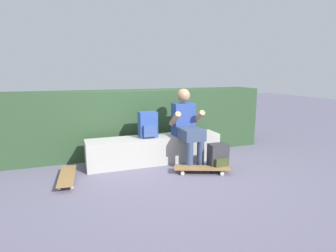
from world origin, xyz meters
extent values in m
plane|color=slate|center=(0.00, 0.00, 0.00)|extent=(24.00, 24.00, 0.00)
cube|color=#B0ACA4|center=(0.00, 0.32, 0.22)|extent=(2.15, 0.40, 0.43)
cube|color=#2D4793|center=(0.47, 0.26, 0.69)|extent=(0.34, 0.22, 0.52)
sphere|color=tan|center=(0.47, 0.26, 1.08)|extent=(0.21, 0.21, 0.21)
cube|color=#384766|center=(0.47, -0.05, 0.52)|extent=(0.32, 0.40, 0.17)
cylinder|color=#384766|center=(0.38, -0.20, 0.22)|extent=(0.11, 0.11, 0.43)
cylinder|color=#384766|center=(0.56, -0.20, 0.22)|extent=(0.11, 0.11, 0.43)
cylinder|color=tan|center=(0.27, 0.12, 0.73)|extent=(0.09, 0.33, 0.27)
cylinder|color=tan|center=(0.67, 0.12, 0.73)|extent=(0.09, 0.33, 0.27)
cube|color=olive|center=(0.49, -0.39, 0.08)|extent=(0.82, 0.48, 0.02)
cylinder|color=silver|center=(0.78, -0.42, 0.03)|extent=(0.06, 0.05, 0.05)
cylinder|color=silver|center=(0.72, -0.56, 0.03)|extent=(0.06, 0.05, 0.05)
cylinder|color=silver|center=(0.26, -0.21, 0.03)|extent=(0.06, 0.05, 0.05)
cylinder|color=silver|center=(0.20, -0.35, 0.03)|extent=(0.06, 0.05, 0.05)
cube|color=olive|center=(-1.34, -0.04, 0.08)|extent=(0.27, 0.81, 0.02)
cylinder|color=silver|center=(-1.39, 0.25, 0.03)|extent=(0.04, 0.06, 0.05)
cylinder|color=silver|center=(-1.24, 0.24, 0.03)|extent=(0.04, 0.06, 0.05)
cylinder|color=silver|center=(-1.44, -0.31, 0.03)|extent=(0.04, 0.06, 0.05)
cylinder|color=silver|center=(-1.29, -0.32, 0.03)|extent=(0.04, 0.06, 0.05)
cube|color=#2D4C99|center=(-0.11, 0.32, 0.63)|extent=(0.28, 0.18, 0.40)
cube|color=#375293|center=(-0.11, 0.20, 0.55)|extent=(0.20, 0.05, 0.18)
cube|color=#333338|center=(0.78, -0.34, 0.20)|extent=(0.28, 0.18, 0.40)
cube|color=#3B4624|center=(0.78, -0.45, 0.12)|extent=(0.20, 0.05, 0.18)
cube|color=#2D492C|center=(-0.10, 1.03, 0.56)|extent=(4.62, 0.64, 1.12)
camera|label=1|loc=(-1.29, -3.84, 1.45)|focal=30.00mm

